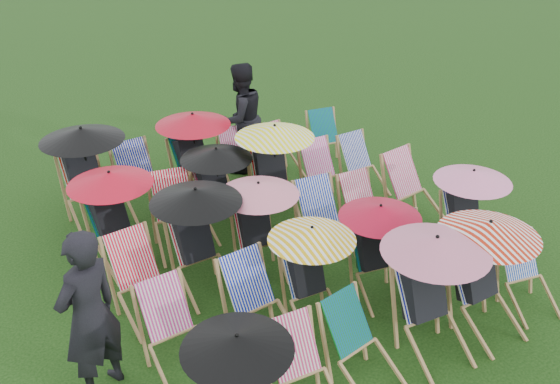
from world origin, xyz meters
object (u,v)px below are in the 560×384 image
deckchair_5 (529,277)px  person_rear (240,118)px  deckchair_29 (329,141)px  person_left (89,316)px

deckchair_5 → person_rear: bearing=114.3°
deckchair_29 → person_left: 5.95m
person_left → deckchair_5: bearing=140.1°
person_rear → deckchair_29: bearing=146.8°
person_left → person_rear: size_ratio=1.00×
deckchair_29 → person_rear: 1.61m
deckchair_5 → person_rear: person_rear is taller
deckchair_5 → deckchair_29: (0.17, 4.48, 0.03)m
deckchair_29 → deckchair_5: bearing=-83.1°
deckchair_29 → person_left: bearing=-138.2°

